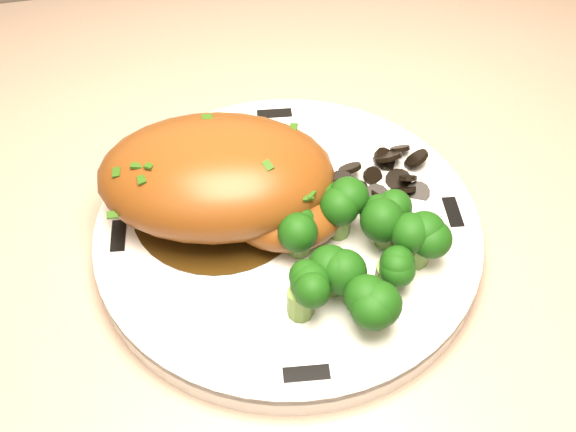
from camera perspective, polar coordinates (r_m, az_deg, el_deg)
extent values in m
cylinder|color=white|center=(0.55, 0.00, -1.35)|extent=(0.35, 0.35, 0.02)
cube|color=black|center=(0.57, 12.88, 0.29)|extent=(0.01, 0.03, 0.00)
cube|color=black|center=(0.63, -1.08, 8.07)|extent=(0.03, 0.01, 0.00)
cube|color=black|center=(0.55, -13.25, -1.55)|extent=(0.01, 0.03, 0.00)
cube|color=black|center=(0.47, 1.47, -12.36)|extent=(0.03, 0.01, 0.00)
cylinder|color=#301E08|center=(0.56, -5.44, 0.76)|extent=(0.13, 0.13, 0.00)
ellipsoid|color=brown|center=(0.53, -5.70, 3.19)|extent=(0.19, 0.15, 0.07)
ellipsoid|color=brown|center=(0.52, -0.17, -0.03)|extent=(0.09, 0.08, 0.04)
cube|color=#21440E|center=(0.53, -11.62, 5.59)|extent=(0.01, 0.01, 0.00)
cube|color=#21440E|center=(0.52, -9.41, 6.02)|extent=(0.01, 0.01, 0.00)
cube|color=#21440E|center=(0.52, -7.11, 6.25)|extent=(0.01, 0.01, 0.00)
cube|color=#21440E|center=(0.51, -4.77, 6.30)|extent=(0.01, 0.01, 0.00)
cube|color=#21440E|center=(0.51, -2.40, 6.18)|extent=(0.01, 0.01, 0.00)
cube|color=#21440E|center=(0.52, -0.05, 5.84)|extent=(0.01, 0.01, 0.00)
cylinder|color=black|center=(0.59, 9.05, 3.49)|extent=(0.02, 0.01, 0.01)
cylinder|color=black|center=(0.59, 8.70, 4.16)|extent=(0.02, 0.02, 0.01)
cylinder|color=black|center=(0.59, 8.03, 4.73)|extent=(0.02, 0.02, 0.01)
cylinder|color=black|center=(0.60, 7.06, 4.51)|extent=(0.02, 0.02, 0.01)
cylinder|color=black|center=(0.59, 6.05, 4.76)|extent=(0.02, 0.02, 0.01)
cylinder|color=black|center=(0.59, 5.04, 4.83)|extent=(0.02, 0.02, 0.01)
cylinder|color=black|center=(0.59, 4.08, 4.10)|extent=(0.02, 0.02, 0.01)
cylinder|color=black|center=(0.58, 3.40, 3.87)|extent=(0.03, 0.03, 0.00)
cylinder|color=black|center=(0.57, 3.03, 3.57)|extent=(0.02, 0.02, 0.01)
cylinder|color=black|center=(0.57, 2.99, 2.61)|extent=(0.02, 0.02, 0.02)
cylinder|color=black|center=(0.57, 3.37, 2.33)|extent=(0.03, 0.03, 0.01)
cylinder|color=black|center=(0.56, 4.09, 2.16)|extent=(0.03, 0.03, 0.01)
cylinder|color=black|center=(0.56, 5.01, 1.51)|extent=(0.03, 0.03, 0.01)
cylinder|color=black|center=(0.56, 6.12, 1.69)|extent=(0.03, 0.03, 0.01)
cylinder|color=black|center=(0.56, 7.23, 2.07)|extent=(0.03, 0.02, 0.02)
cylinder|color=black|center=(0.57, 8.09, 1.98)|extent=(0.03, 0.03, 0.02)
cylinder|color=black|center=(0.58, 8.79, 2.65)|extent=(0.03, 0.03, 0.01)
cylinder|color=black|center=(0.58, 9.16, 3.38)|extent=(0.03, 0.03, 0.01)
cylinder|color=#5B7D35|center=(0.52, 0.87, -1.95)|extent=(0.02, 0.02, 0.02)
sphere|color=black|center=(0.51, 0.90, -0.82)|extent=(0.03, 0.03, 0.03)
cylinder|color=#5B7D35|center=(0.53, 4.02, -0.53)|extent=(0.02, 0.02, 0.02)
sphere|color=black|center=(0.52, 4.11, 0.61)|extent=(0.03, 0.03, 0.03)
cylinder|color=#5B7D35|center=(0.53, 7.82, -1.29)|extent=(0.02, 0.02, 0.02)
sphere|color=black|center=(0.52, 8.00, -0.16)|extent=(0.03, 0.03, 0.03)
cylinder|color=#5B7D35|center=(0.50, 3.60, -4.93)|extent=(0.02, 0.02, 0.02)
sphere|color=black|center=(0.49, 3.69, -3.82)|extent=(0.03, 0.03, 0.03)
cylinder|color=#5B7D35|center=(0.51, 7.89, -4.68)|extent=(0.02, 0.02, 0.02)
sphere|color=black|center=(0.49, 8.08, -3.57)|extent=(0.03, 0.03, 0.03)
cylinder|color=#5B7D35|center=(0.52, 10.19, -2.78)|extent=(0.02, 0.02, 0.02)
sphere|color=black|center=(0.51, 10.42, -1.66)|extent=(0.03, 0.03, 0.03)
cylinder|color=#5B7D35|center=(0.49, 0.98, -6.94)|extent=(0.02, 0.02, 0.02)
sphere|color=black|center=(0.47, 1.00, -5.86)|extent=(0.03, 0.03, 0.03)
cylinder|color=#5B7D35|center=(0.49, 6.99, -7.48)|extent=(0.02, 0.02, 0.02)
sphere|color=black|center=(0.47, 7.17, -6.41)|extent=(0.03, 0.03, 0.03)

